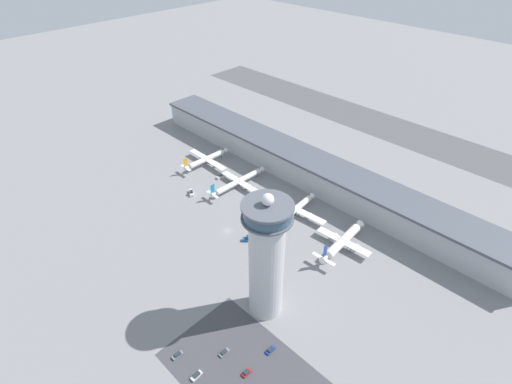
{
  "coord_description": "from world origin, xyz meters",
  "views": [
    {
      "loc": [
        127.14,
        -106.73,
        144.91
      ],
      "look_at": [
        -6.04,
        28.75,
        8.51
      ],
      "focal_mm": 28.0,
      "sensor_mm": 36.0,
      "label": 1
    }
  ],
  "objects_px": {
    "airplane_gate_charlie": "(296,209)",
    "control_tower": "(266,257)",
    "service_truck_fuel": "(221,176)",
    "airplane_gate_delta": "(343,241)",
    "service_truck_baggage": "(250,239)",
    "car_yellow_taxi": "(224,353)",
    "service_truck_catering": "(191,193)",
    "car_grey_coupe": "(197,375)",
    "car_navy_sedan": "(178,355)",
    "car_blue_compact": "(271,350)",
    "airplane_gate_bravo": "(238,182)",
    "airplane_gate_alpha": "(206,159)",
    "car_black_suv": "(247,373)"
  },
  "relations": [
    {
      "from": "airplane_gate_delta",
      "to": "car_grey_coupe",
      "type": "distance_m",
      "value": 97.37
    },
    {
      "from": "car_blue_compact",
      "to": "car_yellow_taxi",
      "type": "distance_m",
      "value": 18.54
    },
    {
      "from": "car_black_suv",
      "to": "car_blue_compact",
      "type": "height_order",
      "value": "car_black_suv"
    },
    {
      "from": "airplane_gate_charlie",
      "to": "car_yellow_taxi",
      "type": "height_order",
      "value": "airplane_gate_charlie"
    },
    {
      "from": "control_tower",
      "to": "service_truck_catering",
      "type": "distance_m",
      "value": 100.69
    },
    {
      "from": "car_blue_compact",
      "to": "car_navy_sedan",
      "type": "bearing_deg",
      "value": -131.87
    },
    {
      "from": "car_grey_coupe",
      "to": "car_yellow_taxi",
      "type": "height_order",
      "value": "car_grey_coupe"
    },
    {
      "from": "airplane_gate_charlie",
      "to": "service_truck_catering",
      "type": "bearing_deg",
      "value": -153.18
    },
    {
      "from": "airplane_gate_charlie",
      "to": "car_black_suv",
      "type": "xyz_separation_m",
      "value": [
        48.94,
        -87.17,
        -3.21
      ]
    },
    {
      "from": "car_grey_coupe",
      "to": "car_navy_sedan",
      "type": "bearing_deg",
      "value": 179.89
    },
    {
      "from": "car_navy_sedan",
      "to": "service_truck_catering",
      "type": "bearing_deg",
      "value": 139.22
    },
    {
      "from": "airplane_gate_delta",
      "to": "service_truck_baggage",
      "type": "xyz_separation_m",
      "value": [
        -37.89,
        -29.75,
        -3.26
      ]
    },
    {
      "from": "control_tower",
      "to": "airplane_gate_alpha",
      "type": "height_order",
      "value": "control_tower"
    },
    {
      "from": "car_yellow_taxi",
      "to": "car_grey_coupe",
      "type": "bearing_deg",
      "value": -91.39
    },
    {
      "from": "airplane_gate_charlie",
      "to": "control_tower",
      "type": "bearing_deg",
      "value": -61.26
    },
    {
      "from": "airplane_gate_bravo",
      "to": "car_blue_compact",
      "type": "relative_size",
      "value": 9.16
    },
    {
      "from": "car_navy_sedan",
      "to": "car_grey_coupe",
      "type": "bearing_deg",
      "value": -0.11
    },
    {
      "from": "airplane_gate_bravo",
      "to": "service_truck_fuel",
      "type": "bearing_deg",
      "value": -176.29
    },
    {
      "from": "car_grey_coupe",
      "to": "car_blue_compact",
      "type": "bearing_deg",
      "value": 65.24
    },
    {
      "from": "airplane_gate_bravo",
      "to": "service_truck_baggage",
      "type": "height_order",
      "value": "airplane_gate_bravo"
    },
    {
      "from": "airplane_gate_delta",
      "to": "service_truck_catering",
      "type": "relative_size",
      "value": 5.33
    },
    {
      "from": "service_truck_fuel",
      "to": "car_yellow_taxi",
      "type": "relative_size",
      "value": 1.45
    },
    {
      "from": "service_truck_catering",
      "to": "car_navy_sedan",
      "type": "height_order",
      "value": "service_truck_catering"
    },
    {
      "from": "car_yellow_taxi",
      "to": "control_tower",
      "type": "bearing_deg",
      "value": 97.81
    },
    {
      "from": "airplane_gate_alpha",
      "to": "car_grey_coupe",
      "type": "bearing_deg",
      "value": -41.22
    },
    {
      "from": "airplane_gate_bravo",
      "to": "service_truck_catering",
      "type": "distance_m",
      "value": 30.26
    },
    {
      "from": "control_tower",
      "to": "car_navy_sedan",
      "type": "height_order",
      "value": "control_tower"
    },
    {
      "from": "car_blue_compact",
      "to": "service_truck_baggage",
      "type": "bearing_deg",
      "value": 142.39
    },
    {
      "from": "service_truck_fuel",
      "to": "car_black_suv",
      "type": "height_order",
      "value": "service_truck_fuel"
    },
    {
      "from": "airplane_gate_charlie",
      "to": "car_black_suv",
      "type": "bearing_deg",
      "value": -60.69
    },
    {
      "from": "airplane_gate_bravo",
      "to": "control_tower",
      "type": "bearing_deg",
      "value": -36.25
    },
    {
      "from": "airplane_gate_delta",
      "to": "service_truck_catering",
      "type": "height_order",
      "value": "airplane_gate_delta"
    },
    {
      "from": "service_truck_baggage",
      "to": "airplane_gate_bravo",
      "type": "bearing_deg",
      "value": 143.49
    },
    {
      "from": "airplane_gate_alpha",
      "to": "airplane_gate_delta",
      "type": "relative_size",
      "value": 0.96
    },
    {
      "from": "airplane_gate_charlie",
      "to": "service_truck_catering",
      "type": "height_order",
      "value": "airplane_gate_charlie"
    },
    {
      "from": "airplane_gate_bravo",
      "to": "service_truck_baggage",
      "type": "distance_m",
      "value": 50.94
    },
    {
      "from": "airplane_gate_delta",
      "to": "service_truck_fuel",
      "type": "height_order",
      "value": "airplane_gate_delta"
    },
    {
      "from": "airplane_gate_charlie",
      "to": "car_yellow_taxi",
      "type": "distance_m",
      "value": 94.89
    },
    {
      "from": "airplane_gate_alpha",
      "to": "airplane_gate_bravo",
      "type": "distance_m",
      "value": 34.93
    },
    {
      "from": "airplane_gate_bravo",
      "to": "service_truck_fuel",
      "type": "relative_size",
      "value": 6.38
    },
    {
      "from": "airplane_gate_alpha",
      "to": "service_truck_catering",
      "type": "xyz_separation_m",
      "value": [
        19.95,
        -29.06,
        -3.31
      ]
    },
    {
      "from": "airplane_gate_bravo",
      "to": "airplane_gate_alpha",
      "type": "bearing_deg",
      "value": 175.32
    },
    {
      "from": "airplane_gate_alpha",
      "to": "car_black_suv",
      "type": "bearing_deg",
      "value": -34.14
    },
    {
      "from": "airplane_gate_charlie",
      "to": "car_grey_coupe",
      "type": "relative_size",
      "value": 7.95
    },
    {
      "from": "airplane_gate_charlie",
      "to": "service_truck_fuel",
      "type": "height_order",
      "value": "airplane_gate_charlie"
    },
    {
      "from": "airplane_gate_alpha",
      "to": "car_yellow_taxi",
      "type": "bearing_deg",
      "value": -37.02
    },
    {
      "from": "service_truck_baggage",
      "to": "car_grey_coupe",
      "type": "height_order",
      "value": "service_truck_baggage"
    },
    {
      "from": "service_truck_fuel",
      "to": "car_black_suv",
      "type": "bearing_deg",
      "value": -37.36
    },
    {
      "from": "service_truck_fuel",
      "to": "car_blue_compact",
      "type": "relative_size",
      "value": 1.44
    },
    {
      "from": "car_yellow_taxi",
      "to": "airplane_gate_charlie",
      "type": "bearing_deg",
      "value": 112.65
    }
  ]
}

